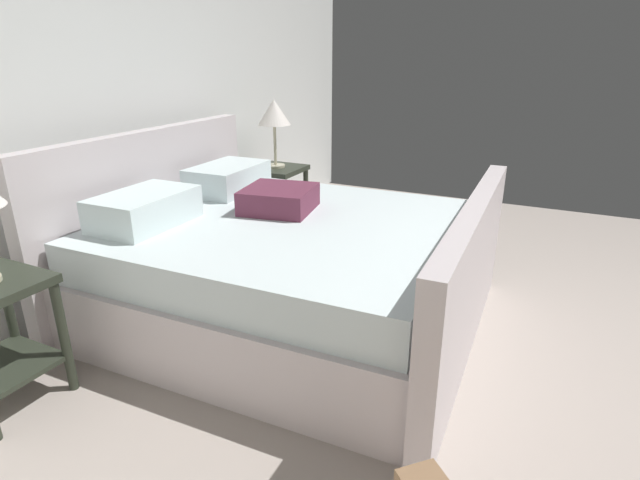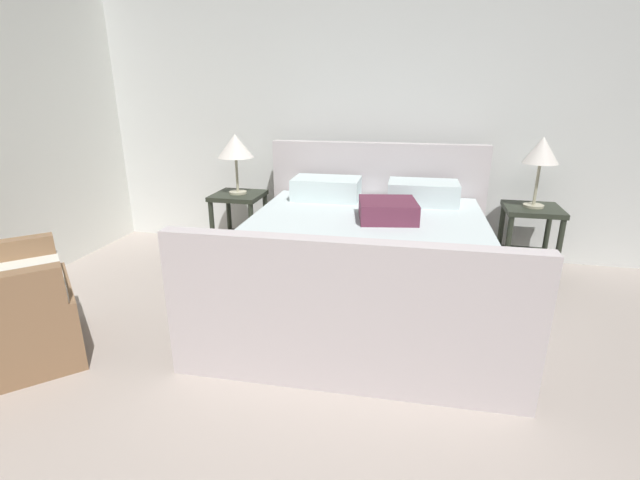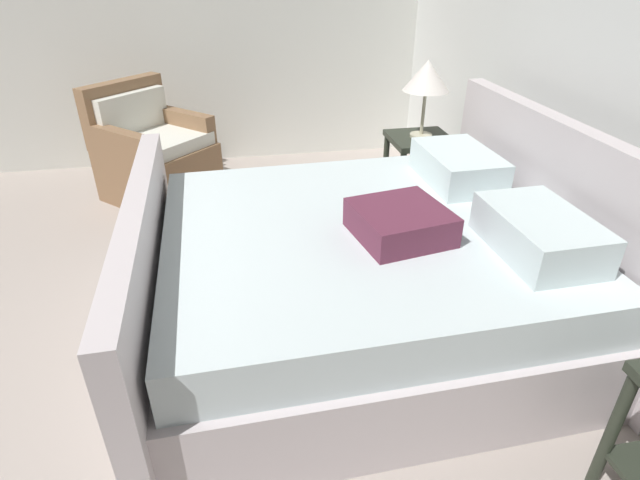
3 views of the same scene
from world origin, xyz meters
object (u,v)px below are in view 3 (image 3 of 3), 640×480
(table_lamp_left, at_px, (427,77))
(armchair, at_px, (153,155))
(nightstand_left, at_px, (418,162))
(bed, at_px, (365,271))

(table_lamp_left, distance_m, armchair, 2.21)
(nightstand_left, xyz_separation_m, armchair, (-0.69, -1.99, -0.06))
(nightstand_left, relative_size, armchair, 0.59)
(bed, bearing_deg, armchair, -147.71)
(nightstand_left, xyz_separation_m, table_lamp_left, (-0.00, 0.00, 0.62))
(nightstand_left, distance_m, armchair, 2.11)
(bed, xyz_separation_m, nightstand_left, (-1.27, 0.75, 0.06))
(table_lamp_left, relative_size, armchair, 0.52)
(nightstand_left, bearing_deg, armchair, -109.18)
(table_lamp_left, bearing_deg, armchair, -109.18)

